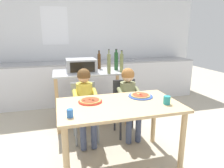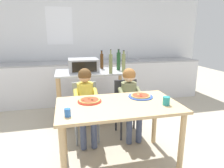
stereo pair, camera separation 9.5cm
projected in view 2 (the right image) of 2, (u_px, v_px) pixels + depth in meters
name	position (u px, v px, depth m)	size (l,w,h in m)	color
ground_plane	(101.00, 124.00, 3.38)	(11.12, 11.12, 0.00)	#B7AD99
back_wall_tiled	(88.00, 40.00, 4.63)	(5.56, 0.13, 2.70)	silver
kitchen_counter	(91.00, 81.00, 4.47)	(5.00, 0.60, 1.08)	silver
kitchen_island_cart	(93.00, 88.00, 3.33)	(1.18, 0.63, 0.89)	#B7BABF
toaster_oven	(83.00, 65.00, 3.21)	(0.47, 0.39, 0.21)	#999BA0
bottle_tall_green_wine	(111.00, 64.00, 3.03)	(0.05, 0.05, 0.37)	olive
bottle_dark_olive_oil	(102.00, 61.00, 3.46)	(0.06, 0.06, 0.32)	#4C2D14
bottle_squat_spirits	(119.00, 61.00, 3.33)	(0.07, 0.07, 0.35)	#1E4723
bottle_slim_sauce	(124.00, 63.00, 3.13)	(0.06, 0.06, 0.35)	olive
dining_table	(118.00, 113.00, 2.20)	(1.34, 0.78, 0.75)	tan
dining_chair_left	(85.00, 107.00, 2.83)	(0.36, 0.36, 0.81)	gray
dining_chair_right	(127.00, 103.00, 2.97)	(0.36, 0.36, 0.81)	#333338
child_in_yellow_shirt	(86.00, 98.00, 2.67)	(0.32, 0.42, 1.03)	#424C6B
child_in_olive_shirt	(130.00, 95.00, 2.81)	(0.32, 0.42, 1.00)	#424C6B
pizza_plate_red_rimmed	(90.00, 101.00, 2.24)	(0.27, 0.27, 0.03)	red
pizza_plate_blue_rimmed	(141.00, 96.00, 2.41)	(0.30, 0.30, 0.03)	#3356B7
drinking_cup_teal	(166.00, 101.00, 2.14)	(0.08, 0.08, 0.09)	teal
drinking_cup_blue	(68.00, 112.00, 1.84)	(0.06, 0.06, 0.08)	blue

